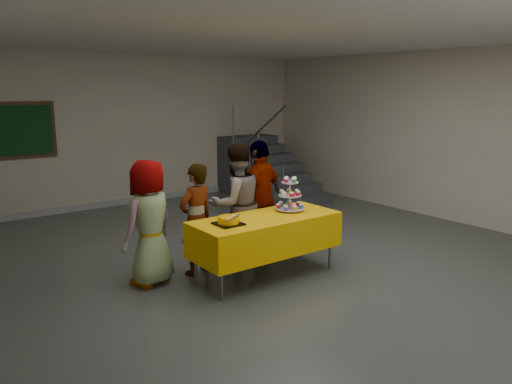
% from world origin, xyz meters
% --- Properties ---
extents(room_shell, '(10.00, 10.04, 3.02)m').
position_xyz_m(room_shell, '(0.00, 0.02, 2.13)').
color(room_shell, '#4C514C').
rests_on(room_shell, ground).
extents(bake_table, '(1.88, 0.78, 0.77)m').
position_xyz_m(bake_table, '(-0.33, 0.11, 0.56)').
color(bake_table, '#595960').
rests_on(bake_table, ground).
extents(cupcake_stand, '(0.38, 0.38, 0.44)m').
position_xyz_m(cupcake_stand, '(0.12, 0.19, 0.94)').
color(cupcake_stand, silver).
rests_on(cupcake_stand, bake_table).
extents(bear_cake, '(0.32, 0.36, 0.12)m').
position_xyz_m(bear_cake, '(-0.90, 0.09, 0.83)').
color(bear_cake, black).
rests_on(bear_cake, bake_table).
extents(schoolchild_a, '(0.87, 0.73, 1.51)m').
position_xyz_m(schoolchild_a, '(-1.58, 0.76, 0.76)').
color(schoolchild_a, slate).
rests_on(schoolchild_a, ground).
extents(schoolchild_b, '(0.58, 0.44, 1.42)m').
position_xyz_m(schoolchild_b, '(-0.96, 0.72, 0.71)').
color(schoolchild_b, slate).
rests_on(schoolchild_b, ground).
extents(schoolchild_c, '(0.84, 0.68, 1.61)m').
position_xyz_m(schoolchild_c, '(-0.30, 0.80, 0.81)').
color(schoolchild_c, '#5C5D65').
rests_on(schoolchild_c, ground).
extents(schoolchild_d, '(1.03, 0.68, 1.63)m').
position_xyz_m(schoolchild_d, '(0.13, 0.82, 0.82)').
color(schoolchild_d, slate).
rests_on(schoolchild_d, ground).
extents(staircase, '(1.30, 2.40, 2.04)m').
position_xyz_m(staircase, '(2.70, 4.13, 0.49)').
color(staircase, '#424447').
rests_on(staircase, ground).
extents(noticeboard, '(1.30, 0.05, 1.00)m').
position_xyz_m(noticeboard, '(-2.10, 4.96, 1.60)').
color(noticeboard, '#472B16').
rests_on(noticeboard, ground).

